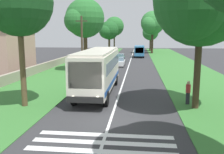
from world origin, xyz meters
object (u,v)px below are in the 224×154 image
roadside_tree_right_0 (150,33)px  roadside_tree_left_0 (109,31)px  trailing_minibus_0 (139,50)px  roadside_tree_left_3 (84,20)px  coach_bus (99,68)px  roadside_tree_right_3 (198,1)px  roadside_tree_left_1 (18,4)px  utility_pole (82,45)px  trailing_car_1 (119,58)px  roadside_tree_right_2 (152,24)px  trailing_car_0 (119,62)px  roadside_tree_left_2 (114,27)px  pedestrian (188,92)px

roadside_tree_right_0 → roadside_tree_left_0: bearing=133.9°
trailing_minibus_0 → roadside_tree_left_3: bearing=160.3°
coach_bus → roadside_tree_right_3: 9.53m
roadside_tree_left_0 → roadside_tree_left_1: (-49.65, -0.01, 1.08)m
coach_bus → utility_pole: bearing=21.5°
utility_pole → trailing_car_1: bearing=-10.8°
coach_bus → roadside_tree_right_0: size_ratio=1.39×
coach_bus → roadside_tree_right_2: (46.51, -6.71, 5.69)m
roadside_tree_right_3 → roadside_tree_left_1: bearing=93.0°
trailing_car_0 → trailing_minibus_0: trailing_minibus_0 is taller
roadside_tree_left_3 → utility_pole: size_ratio=1.38×
coach_bus → trailing_minibus_0: coach_bus is taller
roadside_tree_right_0 → roadside_tree_left_2: bearing=85.3°
coach_bus → roadside_tree_left_2: (56.90, 4.47, 5.18)m
trailing_minibus_0 → roadside_tree_right_2: size_ratio=0.54×
roadside_tree_left_0 → pedestrian: bearing=-166.4°
trailing_car_1 → pedestrian: (-28.62, -7.21, 0.24)m
trailing_minibus_0 → roadside_tree_left_3: 23.50m
roadside_tree_left_3 → roadside_tree_right_2: roadside_tree_right_2 is taller
roadside_tree_left_1 → roadside_tree_left_3: bearing=-1.5°
roadside_tree_right_2 → utility_pole: size_ratio=1.55×
trailing_minibus_0 → roadside_tree_right_0: (20.93, -3.15, 3.96)m
trailing_minibus_0 → roadside_tree_right_2: bearing=-15.6°
coach_bus → roadside_tree_left_1: size_ratio=1.19×
coach_bus → roadside_tree_left_2: bearing=4.5°
roadside_tree_left_2 → roadside_tree_right_3: size_ratio=1.00×
trailing_car_0 → roadside_tree_left_1: size_ratio=0.46×
roadside_tree_right_0 → pedestrian: 59.08m
trailing_car_0 → pedestrian: size_ratio=2.54×
trailing_minibus_0 → roadside_tree_right_0: 21.54m
roadside_tree_right_2 → pedestrian: size_ratio=6.57×
trailing_car_0 → roadside_tree_left_0: (26.27, 4.89, 5.28)m
trailing_car_1 → roadside_tree_left_0: bearing=12.9°
trailing_car_1 → roadside_tree_right_2: size_ratio=0.39×
trailing_car_0 → trailing_car_1: 6.89m
pedestrian → roadside_tree_right_0: bearing=0.3°
trailing_car_1 → roadside_tree_left_1: bearing=171.7°
roadside_tree_right_2 → roadside_tree_right_0: bearing=0.3°
roadside_tree_right_2 → trailing_car_0: bearing=166.8°
roadside_tree_left_0 → utility_pole: (-36.31, -1.20, -2.19)m
coach_bus → trailing_minibus_0: (35.06, -3.51, -0.60)m
roadside_tree_left_0 → roadside_tree_right_0: size_ratio=1.06×
trailing_car_0 → roadside_tree_right_0: (37.15, -6.43, 4.84)m
roadside_tree_left_3 → roadside_tree_right_2: 34.72m
roadside_tree_left_2 → roadside_tree_left_3: bearing=-179.6°
trailing_car_0 → trailing_minibus_0: (16.22, -3.27, 0.88)m
roadside_tree_left_3 → roadside_tree_right_0: bearing=-14.3°
coach_bus → utility_pole: (8.79, 3.46, 1.62)m
roadside_tree_left_1 → roadside_tree_right_2: (51.06, -11.36, 0.81)m
trailing_car_0 → roadside_tree_left_3: (-5.29, 4.42, 6.39)m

